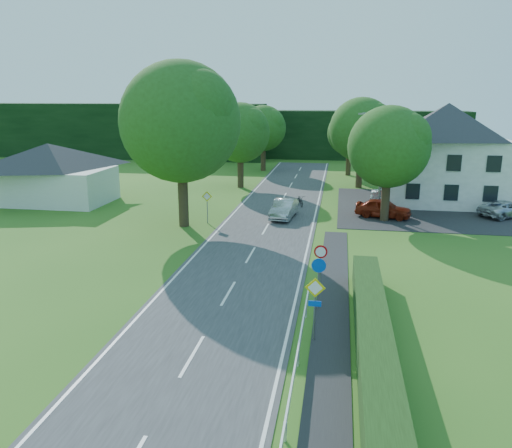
% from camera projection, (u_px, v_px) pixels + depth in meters
% --- Properties ---
extents(road, '(7.00, 80.00, 0.04)m').
position_uv_depth(road, '(256.00, 245.00, 31.56)').
color(road, '#353538').
rests_on(road, ground).
extents(footpath, '(1.50, 44.00, 0.04)m').
position_uv_depth(footpath, '(325.00, 445.00, 13.58)').
color(footpath, '#252527').
rests_on(footpath, ground).
extents(parking_pad, '(14.00, 16.00, 0.04)m').
position_uv_depth(parking_pad, '(422.00, 208.00, 42.03)').
color(parking_pad, '#252527').
rests_on(parking_pad, ground).
extents(line_edge_left, '(0.12, 80.00, 0.01)m').
position_uv_depth(line_edge_left, '(206.00, 243.00, 32.08)').
color(line_edge_left, white).
rests_on(line_edge_left, road).
extents(line_edge_right, '(0.12, 80.00, 0.01)m').
position_uv_depth(line_edge_right, '(308.00, 248.00, 31.03)').
color(line_edge_right, white).
rests_on(line_edge_right, road).
extents(line_centre, '(0.12, 80.00, 0.01)m').
position_uv_depth(line_centre, '(256.00, 245.00, 31.56)').
color(line_centre, white).
rests_on(line_centre, road).
extents(tree_main, '(9.40, 9.40, 11.64)m').
position_uv_depth(tree_main, '(181.00, 146.00, 34.89)').
color(tree_main, '#264C17').
rests_on(tree_main, ground).
extents(tree_left_far, '(7.00, 7.00, 8.58)m').
position_uv_depth(tree_left_far, '(240.00, 146.00, 50.38)').
color(tree_left_far, '#264C17').
rests_on(tree_left_far, ground).
extents(tree_right_far, '(7.40, 7.40, 9.09)m').
position_uv_depth(tree_right_far, '(361.00, 143.00, 50.29)').
color(tree_right_far, '#264C17').
rests_on(tree_right_far, ground).
extents(tree_left_back, '(6.60, 6.60, 8.07)m').
position_uv_depth(tree_left_back, '(263.00, 138.00, 61.82)').
color(tree_left_back, '#264C17').
rests_on(tree_left_back, ground).
extents(tree_right_back, '(6.20, 6.20, 7.56)m').
position_uv_depth(tree_right_back, '(349.00, 143.00, 58.28)').
color(tree_right_back, '#264C17').
rests_on(tree_right_back, ground).
extents(tree_right_mid, '(7.00, 7.00, 8.58)m').
position_uv_depth(tree_right_mid, '(388.00, 164.00, 36.75)').
color(tree_right_mid, '#264C17').
rests_on(tree_right_mid, ground).
extents(treeline_left, '(44.00, 6.00, 8.00)m').
position_uv_depth(treeline_left, '(120.00, 131.00, 75.16)').
color(treeline_left, black).
rests_on(treeline_left, ground).
extents(treeline_right, '(30.00, 5.00, 7.00)m').
position_uv_depth(treeline_right, '(362.00, 135.00, 73.30)').
color(treeline_right, black).
rests_on(treeline_right, ground).
extents(bungalow_left, '(11.00, 6.50, 5.20)m').
position_uv_depth(bungalow_left, '(50.00, 172.00, 43.66)').
color(bungalow_left, silver).
rests_on(bungalow_left, ground).
extents(house_white, '(10.60, 8.40, 8.60)m').
position_uv_depth(house_white, '(445.00, 152.00, 43.47)').
color(house_white, silver).
rests_on(house_white, ground).
extents(streetlight, '(2.03, 0.18, 8.00)m').
position_uv_depth(streetlight, '(380.00, 159.00, 38.69)').
color(streetlight, slate).
rests_on(streetlight, ground).
extents(sign_priority_right, '(0.78, 0.09, 2.59)m').
position_uv_depth(sign_priority_right, '(315.00, 297.00, 18.95)').
color(sign_priority_right, slate).
rests_on(sign_priority_right, ground).
extents(sign_roundabout, '(0.64, 0.08, 2.37)m').
position_uv_depth(sign_roundabout, '(319.00, 274.00, 21.85)').
color(sign_roundabout, slate).
rests_on(sign_roundabout, ground).
extents(sign_speed_limit, '(0.64, 0.11, 2.37)m').
position_uv_depth(sign_speed_limit, '(321.00, 257.00, 23.72)').
color(sign_speed_limit, slate).
rests_on(sign_speed_limit, ground).
extents(sign_priority_left, '(0.78, 0.09, 2.44)m').
position_uv_depth(sign_priority_left, '(207.00, 201.00, 36.61)').
color(sign_priority_left, slate).
rests_on(sign_priority_left, ground).
extents(moving_car, '(1.92, 4.45, 1.42)m').
position_uv_depth(moving_car, '(284.00, 209.00, 38.45)').
color(moving_car, '#AAABAF').
rests_on(moving_car, road).
extents(motorcycle, '(1.13, 1.88, 0.93)m').
position_uv_depth(motorcycle, '(300.00, 200.00, 42.63)').
color(motorcycle, black).
rests_on(motorcycle, road).
extents(parked_car_red, '(4.51, 2.71, 1.44)m').
position_uv_depth(parked_car_red, '(383.00, 208.00, 38.56)').
color(parked_car_red, maroon).
rests_on(parked_car_red, parking_pad).
extents(parked_car_silver_a, '(4.53, 2.24, 1.43)m').
position_uv_depth(parked_car_silver_a, '(397.00, 196.00, 43.43)').
color(parked_car_silver_a, '#B2B3B7').
rests_on(parked_car_silver_a, parking_pad).
extents(parked_car_silver_b, '(4.96, 4.21, 1.26)m').
position_uv_depth(parked_car_silver_b, '(507.00, 209.00, 38.80)').
color(parked_car_silver_b, silver).
rests_on(parked_car_silver_b, parking_pad).
extents(parasol, '(2.63, 2.65, 1.86)m').
position_uv_depth(parasol, '(380.00, 191.00, 44.25)').
color(parasol, red).
rests_on(parasol, parking_pad).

